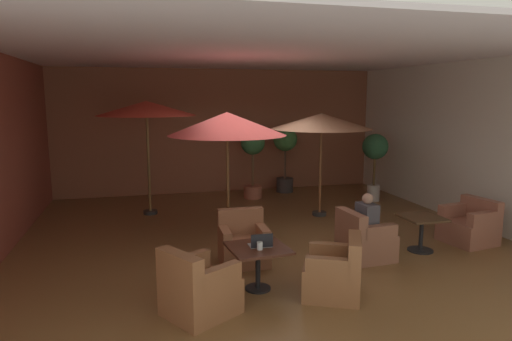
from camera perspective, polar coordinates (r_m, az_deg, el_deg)
ground_plane at (r=8.80m, az=0.74°, el=-8.41°), size 9.12×8.92×0.02m
wall_back_brick at (r=12.73m, az=-4.55°, el=5.00°), size 9.12×0.08×3.43m
wall_right_plain at (r=10.57m, az=25.17°, el=3.25°), size 0.08×8.92×3.43m
ceiling_slab at (r=8.41m, az=0.79°, el=14.69°), size 9.12×8.92×0.06m
cafe_table_front_left at (r=6.35m, az=0.25°, el=-10.65°), size 0.86×0.86×0.62m
armchair_front_left_north at (r=6.31m, az=9.94°, el=-12.76°), size 0.98×0.98×0.84m
armchair_front_left_east at (r=7.39m, az=-1.63°, el=-9.31°), size 0.78×0.74×0.85m
armchair_front_left_south at (r=5.75m, az=-7.35°, el=-14.80°), size 1.06×1.03×0.87m
cafe_table_front_right at (r=8.39m, az=20.26°, el=-6.65°), size 0.68×0.68×0.62m
armchair_front_right_north at (r=7.76m, az=13.53°, el=-8.59°), size 0.83×0.81×0.83m
armchair_front_right_east at (r=9.24m, az=25.43°, el=-6.38°), size 0.90×0.93×0.81m
patio_umbrella_tall_red at (r=8.64m, az=-3.68°, el=5.87°), size 2.28×2.28×2.38m
patio_umbrella_center_beige at (r=10.07m, az=8.30°, el=6.14°), size 2.24×2.24×2.31m
patio_umbrella_near_wall at (r=10.37m, az=-13.73°, el=7.58°), size 2.21×2.21×2.58m
potted_tree_left_corner at (r=12.61m, az=3.71°, el=2.62°), size 0.67×0.67×1.83m
potted_tree_mid_left at (r=11.80m, az=-0.42°, el=2.11°), size 0.64×0.64×1.80m
potted_tree_mid_right at (r=11.89m, az=14.85°, el=2.15°), size 0.65×0.65×1.74m
patron_blue_shirt at (r=7.67m, az=13.89°, el=-5.60°), size 0.27×0.39×0.66m
iced_drink_cup at (r=6.19m, az=0.48°, el=-9.51°), size 0.08×0.08×0.11m
open_laptop at (r=6.30m, az=0.63°, el=-9.20°), size 0.31×0.23×0.20m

